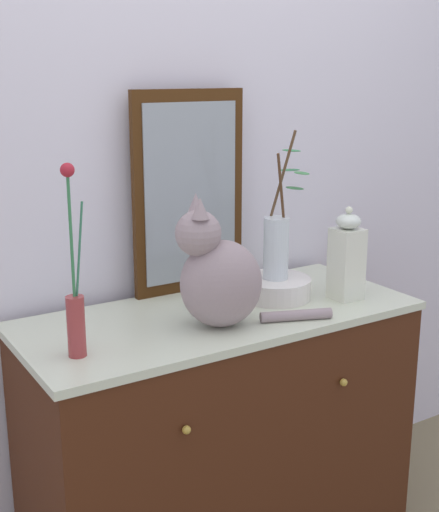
# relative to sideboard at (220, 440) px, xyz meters

# --- Properties ---
(wall_back) EXTENTS (4.40, 0.08, 2.60)m
(wall_back) POSITION_rel_sideboard_xyz_m (0.00, 0.34, 0.85)
(wall_back) COLOR silver
(wall_back) RESTS_ON ground_plane
(sideboard) EXTENTS (1.25, 0.56, 0.89)m
(sideboard) POSITION_rel_sideboard_xyz_m (0.00, 0.00, 0.00)
(sideboard) COLOR #421E0E
(sideboard) RESTS_ON ground_plane
(mirror_leaning) EXTENTS (0.40, 0.03, 0.67)m
(mirror_leaning) POSITION_rel_sideboard_xyz_m (0.04, 0.25, 0.78)
(mirror_leaning) COLOR #3F220B
(mirror_leaning) RESTS_ON sideboard
(cat_sitting) EXTENTS (0.47, 0.26, 0.39)m
(cat_sitting) POSITION_rel_sideboard_xyz_m (-0.07, -0.10, 0.60)
(cat_sitting) COLOR gray
(cat_sitting) RESTS_ON sideboard
(vase_slim_green) EXTENTS (0.06, 0.05, 0.51)m
(vase_slim_green) POSITION_rel_sideboard_xyz_m (-0.50, -0.09, 0.58)
(vase_slim_green) COLOR #953435
(vase_slim_green) RESTS_ON sideboard
(bowl_porcelain) EXTENTS (0.24, 0.24, 0.07)m
(bowl_porcelain) POSITION_rel_sideboard_xyz_m (0.23, 0.02, 0.48)
(bowl_porcelain) COLOR silver
(bowl_porcelain) RESTS_ON sideboard
(vase_glass_clear) EXTENTS (0.16, 0.19, 0.48)m
(vase_glass_clear) POSITION_rel_sideboard_xyz_m (0.23, 0.02, 0.63)
(vase_glass_clear) COLOR silver
(vase_glass_clear) RESTS_ON bowl_porcelain
(jar_lidded_porcelain) EXTENTS (0.09, 0.09, 0.31)m
(jar_lidded_porcelain) POSITION_rel_sideboard_xyz_m (0.42, -0.10, 0.58)
(jar_lidded_porcelain) COLOR silver
(jar_lidded_porcelain) RESTS_ON sideboard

